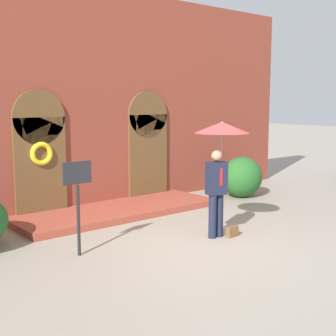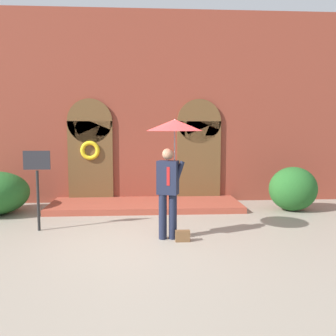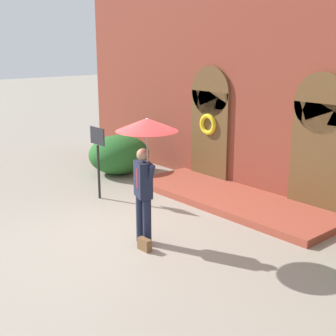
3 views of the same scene
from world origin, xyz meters
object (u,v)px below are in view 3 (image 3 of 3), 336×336
sign_post (98,151)px  shrub_left (119,154)px  person_with_umbrella (146,143)px  handbag (145,244)px

sign_post → shrub_left: sign_post is taller
sign_post → shrub_left: 2.34m
person_with_umbrella → sign_post: 3.03m
handbag → person_with_umbrella: bearing=130.4°
handbag → sign_post: size_ratio=0.16×
sign_post → handbag: bearing=-18.2°
person_with_umbrella → handbag: size_ratio=8.44×
sign_post → person_with_umbrella: bearing=-15.5°
person_with_umbrella → handbag: 1.82m
shrub_left → handbag: bearing=-30.3°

